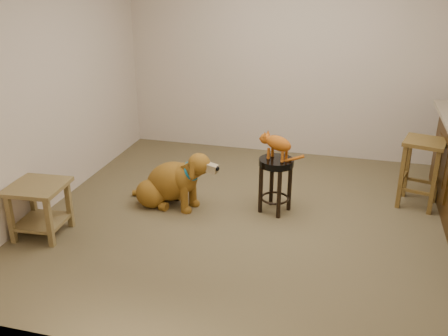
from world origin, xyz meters
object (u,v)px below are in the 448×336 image
(wood_stool, at_px, (420,172))
(tabby_kitten, at_px, (276,144))
(golden_retriever, at_px, (171,183))
(padded_stool, at_px, (276,175))
(side_table, at_px, (39,202))

(wood_stool, distance_m, tabby_kitten, 1.56)
(golden_retriever, relative_size, tabby_kitten, 2.23)
(tabby_kitten, bearing_deg, wood_stool, 40.89)
(golden_retriever, bearing_deg, wood_stool, 26.05)
(padded_stool, bearing_deg, side_table, -152.99)
(wood_stool, bearing_deg, tabby_kitten, -160.08)
(padded_stool, height_order, wood_stool, wood_stool)
(side_table, xyz_separation_m, golden_retriever, (0.95, 0.89, -0.08))
(wood_stool, relative_size, golden_retriever, 0.69)
(wood_stool, xyz_separation_m, tabby_kitten, (-1.43, -0.52, 0.36))
(padded_stool, bearing_deg, tabby_kitten, 153.31)
(wood_stool, relative_size, side_table, 1.37)
(wood_stool, bearing_deg, padded_stool, -159.78)
(wood_stool, distance_m, golden_retriever, 2.58)
(golden_retriever, distance_m, tabby_kitten, 1.17)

